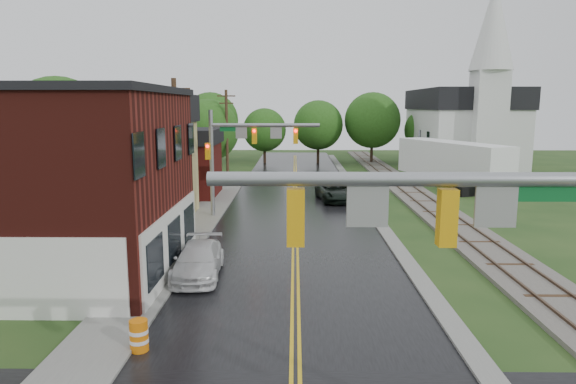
{
  "coord_description": "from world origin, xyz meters",
  "views": [
    {
      "loc": [
        -0.03,
        -7.09,
        7.5
      ],
      "look_at": [
        -0.35,
        16.53,
        3.5
      ],
      "focal_mm": 32.0,
      "sensor_mm": 36.0,
      "label": 1
    }
  ],
  "objects_px": {
    "traffic_signal_far": "(243,144)",
    "semi_trailer": "(452,160)",
    "tree_left_c": "(144,138)",
    "pickup_white": "(198,261)",
    "traffic_signal_near": "(487,246)",
    "tree_left_b": "(61,129)",
    "tree_left_e": "(209,132)",
    "church": "(466,120)",
    "suv_dark": "(335,192)",
    "utility_pole_b": "(176,155)",
    "brick_building": "(11,183)",
    "construction_barrel": "(139,336)",
    "utility_pole_c": "(227,134)"
  },
  "relations": [
    {
      "from": "church",
      "to": "tree_left_e",
      "type": "bearing_deg",
      "value": -164.8
    },
    {
      "from": "traffic_signal_far",
      "to": "suv_dark",
      "type": "bearing_deg",
      "value": 41.92
    },
    {
      "from": "utility_pole_c",
      "to": "suv_dark",
      "type": "xyz_separation_m",
      "value": [
        9.99,
        -11.02,
        -3.97
      ]
    },
    {
      "from": "tree_left_e",
      "to": "pickup_white",
      "type": "xyz_separation_m",
      "value": [
        4.55,
        -31.18,
        -4.1
      ]
    },
    {
      "from": "tree_left_c",
      "to": "utility_pole_b",
      "type": "bearing_deg",
      "value": -68.51
    },
    {
      "from": "brick_building",
      "to": "utility_pole_c",
      "type": "height_order",
      "value": "utility_pole_c"
    },
    {
      "from": "tree_left_e",
      "to": "utility_pole_c",
      "type": "bearing_deg",
      "value": -42.84
    },
    {
      "from": "church",
      "to": "construction_barrel",
      "type": "height_order",
      "value": "church"
    },
    {
      "from": "tree_left_e",
      "to": "suv_dark",
      "type": "relative_size",
      "value": 1.51
    },
    {
      "from": "brick_building",
      "to": "suv_dark",
      "type": "bearing_deg",
      "value": 48.92
    },
    {
      "from": "tree_left_b",
      "to": "utility_pole_b",
      "type": "bearing_deg",
      "value": -41.86
    },
    {
      "from": "traffic_signal_far",
      "to": "semi_trailer",
      "type": "bearing_deg",
      "value": 37.0
    },
    {
      "from": "suv_dark",
      "to": "semi_trailer",
      "type": "relative_size",
      "value": 0.4
    },
    {
      "from": "tree_left_e",
      "to": "pickup_white",
      "type": "height_order",
      "value": "tree_left_e"
    },
    {
      "from": "suv_dark",
      "to": "utility_pole_b",
      "type": "bearing_deg",
      "value": -140.22
    },
    {
      "from": "pickup_white",
      "to": "traffic_signal_near",
      "type": "bearing_deg",
      "value": -61.24
    },
    {
      "from": "pickup_white",
      "to": "church",
      "type": "bearing_deg",
      "value": 55.43
    },
    {
      "from": "tree_left_b",
      "to": "construction_barrel",
      "type": "height_order",
      "value": "tree_left_b"
    },
    {
      "from": "tree_left_b",
      "to": "pickup_white",
      "type": "distance_m",
      "value": 22.45
    },
    {
      "from": "utility_pole_b",
      "to": "tree_left_b",
      "type": "relative_size",
      "value": 0.93
    },
    {
      "from": "brick_building",
      "to": "utility_pole_b",
      "type": "relative_size",
      "value": 1.59
    },
    {
      "from": "utility_pole_b",
      "to": "construction_barrel",
      "type": "relative_size",
      "value": 8.96
    },
    {
      "from": "tree_left_c",
      "to": "suv_dark",
      "type": "relative_size",
      "value": 1.42
    },
    {
      "from": "brick_building",
      "to": "pickup_white",
      "type": "relative_size",
      "value": 2.92
    },
    {
      "from": "semi_trailer",
      "to": "construction_barrel",
      "type": "xyz_separation_m",
      "value": [
        -19.4,
        -32.94,
        -1.94
      ]
    },
    {
      "from": "tree_left_e",
      "to": "traffic_signal_far",
      "type": "bearing_deg",
      "value": -74.11
    },
    {
      "from": "suv_dark",
      "to": "tree_left_c",
      "type": "bearing_deg",
      "value": 149.96
    },
    {
      "from": "brick_building",
      "to": "construction_barrel",
      "type": "height_order",
      "value": "brick_building"
    },
    {
      "from": "utility_pole_b",
      "to": "tree_left_b",
      "type": "xyz_separation_m",
      "value": [
        -11.05,
        9.9,
        1.0
      ]
    },
    {
      "from": "brick_building",
      "to": "traffic_signal_near",
      "type": "bearing_deg",
      "value": -39.17
    },
    {
      "from": "traffic_signal_far",
      "to": "construction_barrel",
      "type": "bearing_deg",
      "value": -94.0
    },
    {
      "from": "utility_pole_b",
      "to": "utility_pole_c",
      "type": "distance_m",
      "value": 22.0
    },
    {
      "from": "traffic_signal_far",
      "to": "pickup_white",
      "type": "relative_size",
      "value": 1.5
    },
    {
      "from": "semi_trailer",
      "to": "tree_left_b",
      "type": "bearing_deg",
      "value": -164.98
    },
    {
      "from": "traffic_signal_far",
      "to": "pickup_white",
      "type": "xyz_separation_m",
      "value": [
        -0.83,
        -12.28,
        -4.26
      ]
    },
    {
      "from": "construction_barrel",
      "to": "tree_left_e",
      "type": "bearing_deg",
      "value": 96.01
    },
    {
      "from": "church",
      "to": "pickup_white",
      "type": "relative_size",
      "value": 4.08
    },
    {
      "from": "utility_pole_b",
      "to": "utility_pole_c",
      "type": "height_order",
      "value": "same"
    },
    {
      "from": "traffic_signal_near",
      "to": "semi_trailer",
      "type": "relative_size",
      "value": 0.54
    },
    {
      "from": "brick_building",
      "to": "tree_left_c",
      "type": "relative_size",
      "value": 1.87
    },
    {
      "from": "tree_left_b",
      "to": "tree_left_c",
      "type": "xyz_separation_m",
      "value": [
        4.0,
        8.0,
        -1.21
      ]
    },
    {
      "from": "church",
      "to": "utility_pole_b",
      "type": "relative_size",
      "value": 2.22
    },
    {
      "from": "pickup_white",
      "to": "construction_barrel",
      "type": "height_order",
      "value": "pickup_white"
    },
    {
      "from": "tree_left_b",
      "to": "tree_left_e",
      "type": "distance_m",
      "value": 16.67
    },
    {
      "from": "utility_pole_b",
      "to": "tree_left_b",
      "type": "height_order",
      "value": "tree_left_b"
    },
    {
      "from": "semi_trailer",
      "to": "tree_left_c",
      "type": "bearing_deg",
      "value": -178.6
    },
    {
      "from": "pickup_white",
      "to": "construction_barrel",
      "type": "relative_size",
      "value": 4.88
    },
    {
      "from": "church",
      "to": "brick_building",
      "type": "bearing_deg",
      "value": -129.98
    },
    {
      "from": "church",
      "to": "traffic_signal_near",
      "type": "distance_m",
      "value": 54.32
    },
    {
      "from": "brick_building",
      "to": "tree_left_b",
      "type": "height_order",
      "value": "tree_left_b"
    }
  ]
}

